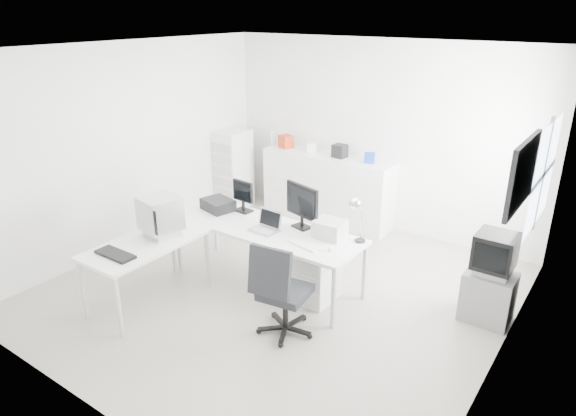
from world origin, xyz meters
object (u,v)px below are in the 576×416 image
Objects in this scene: drawer_pedestal at (317,276)px; laser_printer at (330,229)px; office_chair at (285,288)px; tv_cabinet at (488,297)px; lcd_monitor_small at (243,197)px; sideboard at (327,188)px; crt_tv at (495,255)px; filing_cabinet at (233,169)px; laptop at (264,223)px; side_desk at (149,272)px; lcd_monitor_large at (302,206)px; main_desk at (266,256)px; inkjet_printer at (218,205)px; crt_monitor at (161,218)px.

laser_printer is (0.05, 0.17, 0.55)m from drawer_pedestal.
tv_cabinet is at bearing 33.28° from office_chair.
lcd_monitor_small reaches higher than sideboard.
filing_cabinet is at bearing 167.01° from crt_tv.
laptop is 2.85m from filing_cabinet.
side_desk is at bearing -150.53° from tv_cabinet.
lcd_monitor_large is at bearing -67.38° from sideboard.
lcd_monitor_large reaches higher than lcd_monitor_small.
crt_tv is at bearing 17.26° from main_desk.
crt_tv reaches higher than inkjet_printer.
office_chair reaches higher than crt_tv.
laptop is at bearing 132.82° from office_chair.
crt_monitor is at bearing -100.66° from lcd_monitor_small.
crt_monitor is 3.72m from tv_cabinet.
inkjet_printer is at bearing -54.40° from filing_cabinet.
laptop is 0.61× the size of tv_cabinet.
inkjet_printer is at bearing 171.65° from laptop.
office_chair is (0.43, -0.95, -0.49)m from lcd_monitor_large.
inkjet_printer is at bearing 90.00° from side_desk.
laptop is (0.90, 1.00, 0.48)m from side_desk.
drawer_pedestal is at bearing -61.58° from sideboard.
office_chair is 0.50× the size of sideboard.
side_desk is 1.93m from drawer_pedestal.
office_chair reaches higher than drawer_pedestal.
filing_cabinet is at bearing -166.06° from sideboard.
side_desk is 3.78m from tv_cabinet.
crt_tv is at bearing 33.28° from office_chair.
crt_tv reaches higher than drawer_pedestal.
main_desk is at bearing -129.35° from lcd_monitor_large.
drawer_pedestal is at bearing 88.19° from office_chair.
sideboard is at bearing 127.73° from lcd_monitor_large.
side_desk is 1.33× the size of office_chair.
lcd_monitor_large is 1.15m from office_chair.
inkjet_printer reaches higher than side_desk.
side_desk is 1.50m from lcd_monitor_small.
laptop is 1.00× the size of laser_printer.
office_chair is at bearing -35.03° from laptop.
crt_monitor is at bearing -97.32° from sideboard.
office_chair is at bearing -90.71° from laser_printer.
crt_tv is at bearing 0.00° from tv_cabinet.
laptop is (0.60, -0.35, -0.09)m from lcd_monitor_small.
office_chair is 0.80× the size of filing_cabinet.
laptop is at bearing -25.66° from lcd_monitor_small.
crt_monitor is (-0.90, -0.75, 0.10)m from laptop.
drawer_pedestal is 3.29m from filing_cabinet.
crt_monitor is (-0.30, -1.10, 0.01)m from lcd_monitor_small.
lcd_monitor_small is (0.30, 1.35, 0.57)m from side_desk.
main_desk is at bearing 52.31° from side_desk.
lcd_monitor_small is 0.70m from laptop.
filing_cabinet reaches higher than office_chair.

